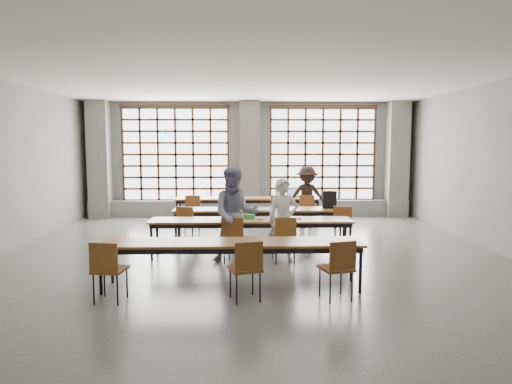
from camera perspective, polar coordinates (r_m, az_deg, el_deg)
floor at (r=8.86m, az=-0.45°, el=-8.46°), size 11.00×11.00×0.00m
ceiling at (r=8.67m, az=-0.47°, el=14.53°), size 11.00×11.00×0.00m
wall_back at (r=14.09m, az=-0.83°, el=4.12°), size 10.00×0.00×10.00m
wall_front at (r=3.12m, az=1.21°, el=-2.55°), size 10.00×0.00×10.00m
column_left at (r=14.48m, az=-18.97°, el=3.84°), size 0.60×0.55×3.50m
column_mid at (r=13.81m, az=-0.82°, el=4.08°), size 0.60×0.55×3.50m
column_right at (r=14.56m, az=17.22°, el=3.91°), size 0.60×0.55×3.50m
window_left at (r=14.16m, az=-10.00°, el=4.64°), size 3.32×0.12×3.00m
window_right at (r=14.21m, az=8.31°, el=4.68°), size 3.32×0.12×3.00m
sill_ledge at (r=14.02m, az=-0.81°, el=-2.05°), size 9.80×0.35×0.50m
desk_row_a at (r=12.71m, az=-1.07°, el=-1.00°), size 4.00×0.70×0.73m
desk_row_b at (r=10.54m, az=0.59°, el=-2.45°), size 4.00×0.70×0.73m
desk_row_c at (r=9.07m, az=-0.62°, el=-3.83°), size 4.00×0.70×0.73m
desk_row_d at (r=7.04m, az=-3.04°, el=-6.71°), size 4.00×0.70×0.73m
chair_back_left at (r=12.18m, az=-7.73°, el=-1.97°), size 0.49×0.50×0.88m
chair_back_mid at (r=12.13m, az=2.74°, el=-1.95°), size 0.43×0.44×0.88m
chair_back_right at (r=12.22m, az=6.40°, el=-1.93°), size 0.49×0.50×0.88m
chair_mid_left at (r=10.02m, az=-8.62°, el=-3.70°), size 0.53×0.53×0.88m
chair_mid_centre at (r=9.96m, az=3.01°, el=-3.70°), size 0.44×0.44×0.88m
chair_mid_right at (r=10.17m, az=10.81°, el=-3.60°), size 0.52×0.52×0.88m
chair_front_left at (r=8.48m, az=-2.73°, el=-5.41°), size 0.51×0.51×0.88m
chair_front_right at (r=8.50m, az=3.56°, el=-5.38°), size 0.46×0.47×0.88m
chair_near_left at (r=6.74m, az=-18.07°, el=-8.71°), size 0.47×0.48×0.88m
chair_near_mid at (r=6.46m, az=-1.20°, el=-9.03°), size 0.52×0.52×0.88m
chair_near_right at (r=6.60m, az=10.29°, el=-8.82°), size 0.52×0.52×0.88m
student_male at (r=8.58m, az=3.44°, el=-3.57°), size 0.63×0.46×1.58m
student_female at (r=8.54m, az=-2.59°, el=-2.84°), size 0.93×0.75×1.80m
student_back at (r=12.31m, az=6.41°, el=-0.57°), size 1.06×0.63×1.62m
laptop_front at (r=9.18m, az=2.84°, el=-2.92°), size 0.39×0.34×0.26m
laptop_back at (r=12.87m, az=4.83°, el=-0.36°), size 0.46×0.43×0.26m
mouse at (r=9.10m, az=5.38°, el=-3.29°), size 0.11×0.08×0.04m
green_box at (r=9.13m, az=-0.94°, el=-3.06°), size 0.26×0.14×0.09m
phone at (r=8.96m, az=0.54°, el=-3.48°), size 0.14×0.09×0.01m
paper_sheet_a at (r=10.58m, az=-2.67°, el=-2.06°), size 0.31×0.23×0.00m
paper_sheet_b at (r=10.48m, az=-1.04°, el=-2.13°), size 0.33×0.26×0.00m
paper_sheet_c at (r=10.54m, az=1.14°, el=-2.09°), size 0.32×0.24×0.00m
backpack at (r=10.73m, az=9.16°, el=-0.94°), size 0.33×0.22×0.40m
plastic_bag at (r=12.77m, az=2.96°, el=-0.03°), size 0.32×0.29×0.29m
red_pouch at (r=6.82m, az=-17.78°, el=-8.84°), size 0.21×0.12×0.06m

